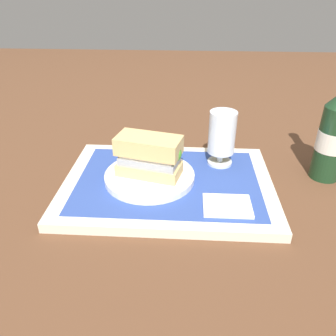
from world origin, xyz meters
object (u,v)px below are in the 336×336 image
object	(u,v)px
beer_bottle	(334,135)
beer_glass	(222,136)
sandwich	(151,155)
plate	(150,176)

from	to	relation	value
beer_bottle	beer_glass	bearing A→B (deg)	177.60
sandwich	beer_bottle	distance (m)	0.39
sandwich	beer_glass	size ratio (longest dim) A/B	1.13
plate	beer_glass	world-z (taller)	beer_glass
sandwich	beer_glass	bearing A→B (deg)	41.51
beer_glass	beer_bottle	size ratio (longest dim) A/B	0.47
sandwich	beer_bottle	bearing A→B (deg)	24.02
beer_glass	beer_bottle	world-z (taller)	beer_bottle
beer_glass	sandwich	bearing A→B (deg)	-152.41
sandwich	beer_glass	distance (m)	0.17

